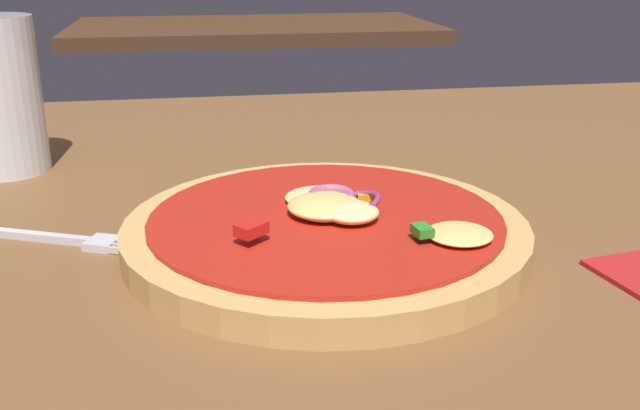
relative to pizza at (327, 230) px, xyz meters
name	(u,v)px	position (x,y,z in m)	size (l,w,h in m)	color
dining_table	(359,274)	(0.02, -0.01, -0.03)	(1.19, 1.00, 0.03)	brown
pizza	(327,230)	(0.00, 0.00, 0.00)	(0.25, 0.25, 0.03)	tan
fork	(60,239)	(-0.17, 0.03, -0.01)	(0.16, 0.08, 0.01)	silver
background_table	(254,30)	(0.07, 1.37, -0.03)	(0.86, 0.46, 0.03)	#4C301C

